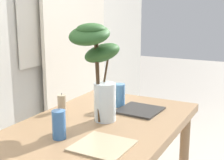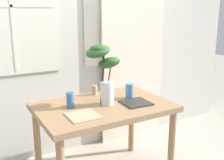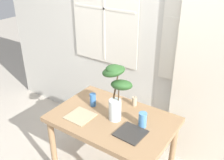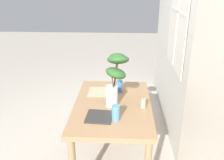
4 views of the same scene
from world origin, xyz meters
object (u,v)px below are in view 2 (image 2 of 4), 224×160
(drinking_glass_blue_left, at_px, (70,100))
(drinking_glass_blue_right, at_px, (129,91))
(plate_square_left, at_px, (83,116))
(pillar_candle, at_px, (95,90))
(plate_square_right, at_px, (136,103))
(dining_table, at_px, (104,115))
(vase_with_branches, at_px, (104,67))

(drinking_glass_blue_left, distance_m, drinking_glass_blue_right, 0.58)
(plate_square_left, height_order, pillar_candle, pillar_candle)
(drinking_glass_blue_left, distance_m, pillar_candle, 0.42)
(drinking_glass_blue_right, height_order, plate_square_right, drinking_glass_blue_right)
(dining_table, bearing_deg, drinking_glass_blue_right, 7.93)
(plate_square_right, relative_size, pillar_candle, 2.23)
(drinking_glass_blue_left, xyz_separation_m, pillar_candle, (0.35, 0.24, -0.02))
(plate_square_left, distance_m, pillar_candle, 0.57)
(drinking_glass_blue_right, bearing_deg, drinking_glass_blue_left, 177.87)
(dining_table, bearing_deg, drinking_glass_blue_left, 167.44)
(dining_table, xyz_separation_m, plate_square_right, (0.27, -0.11, 0.10))
(plate_square_right, bearing_deg, vase_with_branches, 150.36)
(dining_table, height_order, vase_with_branches, vase_with_branches)
(pillar_candle, bearing_deg, drinking_glass_blue_right, -48.32)
(drinking_glass_blue_right, xyz_separation_m, pillar_candle, (-0.23, 0.26, -0.02))
(dining_table, relative_size, plate_square_right, 4.90)
(vase_with_branches, bearing_deg, drinking_glass_blue_right, 2.62)
(drinking_glass_blue_left, bearing_deg, pillar_candle, 34.80)
(vase_with_branches, relative_size, drinking_glass_blue_right, 3.85)
(drinking_glass_blue_left, relative_size, drinking_glass_blue_right, 0.96)
(plate_square_left, distance_m, plate_square_right, 0.54)
(plate_square_left, height_order, plate_square_right, plate_square_right)
(dining_table, relative_size, vase_with_branches, 2.13)
(vase_with_branches, bearing_deg, drinking_glass_blue_left, 173.58)
(vase_with_branches, height_order, pillar_candle, vase_with_branches)
(drinking_glass_blue_left, relative_size, plate_square_left, 0.57)
(plate_square_left, bearing_deg, pillar_candle, 54.56)
(dining_table, bearing_deg, pillar_candle, 78.14)
(plate_square_left, bearing_deg, vase_with_branches, 33.23)
(drinking_glass_blue_left, bearing_deg, plate_square_left, -85.71)
(vase_with_branches, relative_size, drinking_glass_blue_left, 4.00)
(plate_square_left, xyz_separation_m, plate_square_right, (0.53, 0.05, 0.00))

